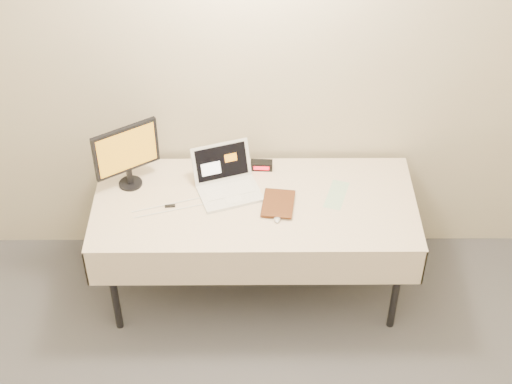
{
  "coord_description": "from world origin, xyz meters",
  "views": [
    {
      "loc": [
        -0.01,
        -1.33,
        3.72
      ],
      "look_at": [
        0.01,
        1.99,
        0.86
      ],
      "focal_mm": 55.0,
      "sensor_mm": 36.0,
      "label": 1
    }
  ],
  "objects_px": {
    "table": "(255,210)",
    "book": "(263,188)",
    "laptop": "(226,180)",
    "monitor": "(126,152)"
  },
  "relations": [
    {
      "from": "table",
      "to": "book",
      "type": "distance_m",
      "value": 0.19
    },
    {
      "from": "table",
      "to": "laptop",
      "type": "distance_m",
      "value": 0.24
    },
    {
      "from": "table",
      "to": "book",
      "type": "bearing_deg",
      "value": -21.96
    },
    {
      "from": "monitor",
      "to": "book",
      "type": "bearing_deg",
      "value": -45.75
    },
    {
      "from": "book",
      "to": "monitor",
      "type": "bearing_deg",
      "value": 174.47
    },
    {
      "from": "laptop",
      "to": "book",
      "type": "height_order",
      "value": "book"
    },
    {
      "from": "table",
      "to": "laptop",
      "type": "bearing_deg",
      "value": 142.13
    },
    {
      "from": "table",
      "to": "book",
      "type": "height_order",
      "value": "book"
    },
    {
      "from": "monitor",
      "to": "book",
      "type": "relative_size",
      "value": 1.7
    },
    {
      "from": "table",
      "to": "monitor",
      "type": "height_order",
      "value": "monitor"
    }
  ]
}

